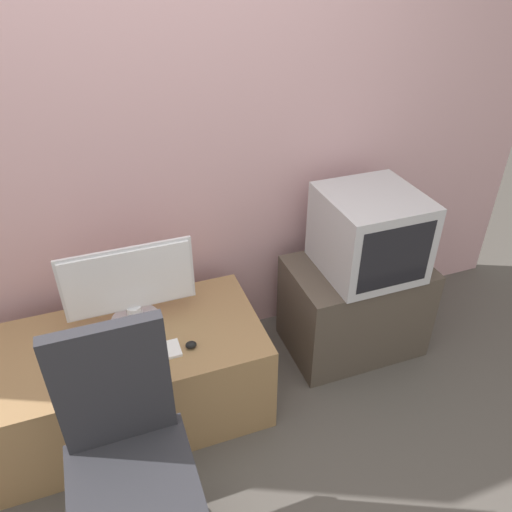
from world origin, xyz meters
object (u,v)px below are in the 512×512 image
main_monitor (130,287)px  keyboard (148,355)px  office_chair (132,474)px  mouse (191,345)px  crt_tv (369,233)px

main_monitor → keyboard: size_ratio=2.06×
office_chair → main_monitor: bearing=79.6°
keyboard → office_chair: bearing=-106.7°
keyboard → mouse: 0.19m
keyboard → office_chair: 0.53m
mouse → main_monitor: bearing=128.1°
crt_tv → keyboard: bearing=-170.4°
mouse → office_chair: (-0.35, -0.50, -0.07)m
crt_tv → office_chair: (-1.35, -0.71, -0.33)m
main_monitor → crt_tv: crt_tv is taller
keyboard → office_chair: (-0.15, -0.51, -0.06)m
main_monitor → keyboard: (0.01, -0.25, -0.20)m
main_monitor → keyboard: main_monitor is taller
main_monitor → mouse: (0.21, -0.26, -0.19)m
mouse → crt_tv: size_ratio=0.10×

